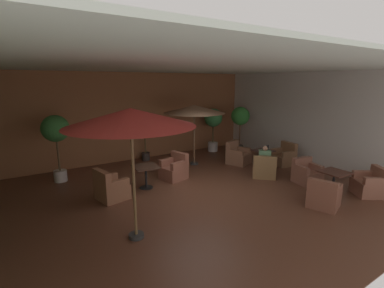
# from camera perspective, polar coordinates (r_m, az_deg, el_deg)

# --- Properties ---
(ground_plane) EXTENTS (10.56, 9.19, 0.02)m
(ground_plane) POSITION_cam_1_polar(r_m,az_deg,el_deg) (8.29, 1.75, -10.03)
(ground_plane) COLOR brown
(wall_back_brick) EXTENTS (10.56, 0.08, 3.57)m
(wall_back_brick) POSITION_cam_1_polar(r_m,az_deg,el_deg) (11.77, -10.94, 5.58)
(wall_back_brick) COLOR #935736
(wall_back_brick) RESTS_ON ground_plane
(wall_right_plain) EXTENTS (0.08, 9.19, 3.57)m
(wall_right_plain) POSITION_cam_1_polar(r_m,az_deg,el_deg) (11.57, 23.80, 4.61)
(wall_right_plain) COLOR silver
(wall_right_plain) RESTS_ON ground_plane
(ceiling_slab) EXTENTS (10.56, 9.19, 0.06)m
(ceiling_slab) POSITION_cam_1_polar(r_m,az_deg,el_deg) (7.66, 1.94, 15.72)
(ceiling_slab) COLOR silver
(ceiling_slab) RESTS_ON wall_back_brick
(cafe_table_front_left) EXTENTS (0.67, 0.67, 0.70)m
(cafe_table_front_left) POSITION_cam_1_polar(r_m,az_deg,el_deg) (10.72, 14.38, -2.02)
(cafe_table_front_left) COLOR black
(cafe_table_front_left) RESTS_ON ground_plane
(armchair_front_left_north) EXTENTS (0.85, 0.84, 0.88)m
(armchair_front_left_north) POSITION_cam_1_polar(r_m,az_deg,el_deg) (11.46, 18.35, -2.54)
(armchair_front_left_north) COLOR brown
(armchair_front_left_north) RESTS_ON ground_plane
(armchair_front_left_east) EXTENTS (1.00, 1.00, 0.89)m
(armchair_front_left_east) POSITION_cam_1_polar(r_m,az_deg,el_deg) (11.19, 9.38, -2.37)
(armchair_front_left_east) COLOR #8C5C44
(armchair_front_left_east) RESTS_ON ground_plane
(armchair_front_left_south) EXTENTS (1.02, 1.02, 0.80)m
(armchair_front_left_south) POSITION_cam_1_polar(r_m,az_deg,el_deg) (9.80, 14.61, -4.89)
(armchair_front_left_south) COLOR brown
(armchair_front_left_south) RESTS_ON ground_plane
(cafe_table_front_right) EXTENTS (0.76, 0.76, 0.70)m
(cafe_table_front_right) POSITION_cam_1_polar(r_m,az_deg,el_deg) (8.57, -9.50, -5.58)
(cafe_table_front_right) COLOR black
(cafe_table_front_right) RESTS_ON ground_plane
(armchair_front_right_north) EXTENTS (0.89, 0.87, 0.87)m
(armchair_front_right_north) POSITION_cam_1_polar(r_m,az_deg,el_deg) (9.34, -3.66, -5.23)
(armchair_front_right_north) COLOR brown
(armchair_front_right_north) RESTS_ON ground_plane
(armchair_front_right_east) EXTENTS (0.88, 0.89, 0.88)m
(armchair_front_right_east) POSITION_cam_1_polar(r_m,az_deg,el_deg) (8.07, -16.38, -8.74)
(armchair_front_right_east) COLOR brown
(armchair_front_right_east) RESTS_ON ground_plane
(cafe_table_mid_center) EXTENTS (0.75, 0.75, 0.70)m
(cafe_table_mid_center) POSITION_cam_1_polar(r_m,az_deg,el_deg) (8.93, 27.20, -6.10)
(cafe_table_mid_center) COLOR black
(cafe_table_mid_center) RESTS_ON ground_plane
(armchair_mid_center_north) EXTENTS (0.92, 0.90, 0.80)m
(armchair_mid_center_north) POSITION_cam_1_polar(r_m,az_deg,el_deg) (8.04, 25.49, -9.65)
(armchair_mid_center_north) COLOR brown
(armchair_mid_center_north) RESTS_ON ground_plane
(armchair_mid_center_east) EXTENTS (1.01, 1.01, 0.83)m
(armchair_mid_center_east) POSITION_cam_1_polar(r_m,az_deg,el_deg) (9.49, 32.81, -7.08)
(armchair_mid_center_east) COLOR brown
(armchair_mid_center_east) RESTS_ON ground_plane
(armchair_mid_center_south) EXTENTS (0.84, 0.84, 0.79)m
(armchair_mid_center_south) POSITION_cam_1_polar(r_m,az_deg,el_deg) (9.68, 22.50, -5.70)
(armchair_mid_center_south) COLOR brown
(armchair_mid_center_south) RESTS_ON ground_plane
(patio_umbrella_tall_red) EXTENTS (2.35, 2.35, 2.34)m
(patio_umbrella_tall_red) POSITION_cam_1_polar(r_m,az_deg,el_deg) (10.58, 0.48, 7.13)
(patio_umbrella_tall_red) COLOR #2D2D2D
(patio_umbrella_tall_red) RESTS_ON ground_plane
(patio_umbrella_center_beige) EXTENTS (2.51, 2.51, 2.71)m
(patio_umbrella_center_beige) POSITION_cam_1_polar(r_m,az_deg,el_deg) (5.41, -12.51, 5.25)
(patio_umbrella_center_beige) COLOR #2D2D2D
(patio_umbrella_center_beige) RESTS_ON ground_plane
(potted_tree_left_corner) EXTENTS (0.81, 0.81, 2.12)m
(potted_tree_left_corner) POSITION_cam_1_polar(r_m,az_deg,el_deg) (12.53, 9.90, 5.15)
(potted_tree_left_corner) COLOR #3C3531
(potted_tree_left_corner) RESTS_ON ground_plane
(potted_tree_mid_left) EXTENTS (0.84, 0.84, 2.00)m
(potted_tree_mid_left) POSITION_cam_1_polar(r_m,az_deg,el_deg) (12.86, 4.38, 4.64)
(potted_tree_mid_left) COLOR silver
(potted_tree_mid_left) RESTS_ON ground_plane
(potted_tree_mid_right) EXTENTS (0.85, 0.85, 2.18)m
(potted_tree_mid_right) POSITION_cam_1_polar(r_m,az_deg,el_deg) (9.76, -26.23, 2.06)
(potted_tree_mid_right) COLOR silver
(potted_tree_mid_right) RESTS_ON ground_plane
(potted_tree_right_corner) EXTENTS (0.82, 0.82, 1.89)m
(potted_tree_right_corner) POSITION_cam_1_polar(r_m,az_deg,el_deg) (11.42, -9.73, 3.44)
(potted_tree_right_corner) COLOR #362C29
(potted_tree_right_corner) RESTS_ON ground_plane
(patron_blue_shirt) EXTENTS (0.43, 0.43, 0.68)m
(patron_blue_shirt) POSITION_cam_1_polar(r_m,az_deg,el_deg) (9.72, 14.73, -2.56)
(patron_blue_shirt) COLOR #567B56
(patron_blue_shirt) RESTS_ON ground_plane
(iced_drink_cup) EXTENTS (0.08, 0.08, 0.11)m
(iced_drink_cup) POSITION_cam_1_polar(r_m,az_deg,el_deg) (10.80, 14.77, -0.80)
(iced_drink_cup) COLOR white
(iced_drink_cup) RESTS_ON cafe_table_front_left
(open_laptop) EXTENTS (0.32, 0.24, 0.20)m
(open_laptop) POSITION_cam_1_polar(r_m,az_deg,el_deg) (10.62, 14.65, -1.03)
(open_laptop) COLOR #9EA0A5
(open_laptop) RESTS_ON cafe_table_front_left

